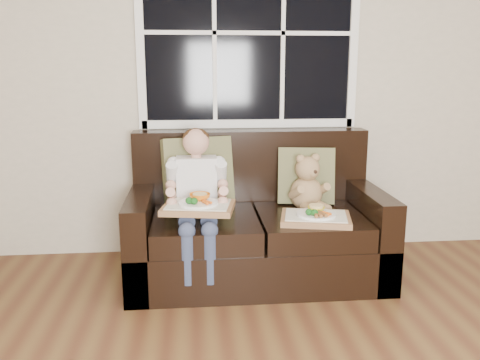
{
  "coord_description": "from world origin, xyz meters",
  "views": [
    {
      "loc": [
        -0.71,
        -1.32,
        1.42
      ],
      "look_at": [
        -0.41,
        1.85,
        0.7
      ],
      "focal_mm": 38.0,
      "sensor_mm": 36.0,
      "label": 1
    }
  ],
  "objects": [
    {
      "name": "loveseat",
      "position": [
        -0.28,
        2.02,
        0.31
      ],
      "size": [
        1.7,
        0.92,
        0.96
      ],
      "color": "black",
      "rests_on": "ground"
    },
    {
      "name": "tray_left",
      "position": [
        -0.68,
        1.72,
        0.58
      ],
      "size": [
        0.48,
        0.4,
        0.1
      ],
      "rotation": [
        0.0,
        0.0,
        -0.18
      ],
      "color": "#9E6E47",
      "rests_on": "child"
    },
    {
      "name": "tray_right",
      "position": [
        0.06,
        1.72,
        0.48
      ],
      "size": [
        0.5,
        0.42,
        0.1
      ],
      "rotation": [
        0.0,
        0.0,
        -0.22
      ],
      "color": "#9E6E47",
      "rests_on": "loveseat"
    },
    {
      "name": "pillow_left",
      "position": [
        -0.67,
        2.17,
        0.69
      ],
      "size": [
        0.52,
        0.32,
        0.5
      ],
      "rotation": [
        -0.21,
        0.0,
        0.24
      ],
      "color": "olive",
      "rests_on": "loveseat"
    },
    {
      "name": "child",
      "position": [
        -0.68,
        1.9,
        0.65
      ],
      "size": [
        0.39,
        0.6,
        0.88
      ],
      "color": "white",
      "rests_on": "loveseat"
    },
    {
      "name": "window_back",
      "position": [
        -0.28,
        2.48,
        1.65
      ],
      "size": [
        1.62,
        0.04,
        1.37
      ],
      "color": "black",
      "rests_on": "room_walls"
    },
    {
      "name": "pillow_right",
      "position": [
        0.1,
        2.17,
        0.65
      ],
      "size": [
        0.42,
        0.24,
        0.41
      ],
      "rotation": [
        -0.21,
        0.0,
        -0.16
      ],
      "color": "olive",
      "rests_on": "loveseat"
    },
    {
      "name": "teddy_bear",
      "position": [
        0.07,
        2.03,
        0.61
      ],
      "size": [
        0.28,
        0.33,
        0.4
      ],
      "rotation": [
        0.0,
        0.0,
        0.32
      ],
      "color": "tan",
      "rests_on": "loveseat"
    }
  ]
}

